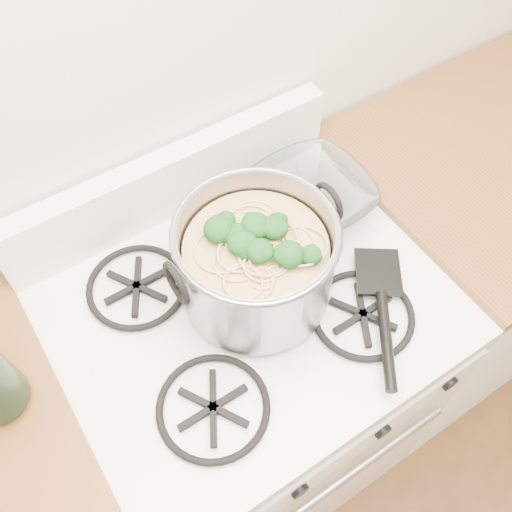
% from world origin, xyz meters
% --- Properties ---
extents(gas_range, '(0.76, 0.66, 0.92)m').
position_xyz_m(gas_range, '(0.00, 1.26, 0.44)').
color(gas_range, white).
rests_on(gas_range, ground).
extents(counter_left, '(0.25, 0.65, 0.92)m').
position_xyz_m(counter_left, '(-0.51, 1.26, 0.46)').
color(counter_left, silver).
rests_on(counter_left, ground).
extents(counter_right, '(1.00, 0.65, 0.92)m').
position_xyz_m(counter_right, '(0.88, 1.26, 0.46)').
color(counter_right, silver).
rests_on(counter_right, ground).
extents(stock_pot, '(0.33, 0.30, 0.20)m').
position_xyz_m(stock_pot, '(0.02, 1.27, 1.02)').
color(stock_pot, gray).
rests_on(stock_pot, gas_range).
extents(spatula, '(0.42, 0.42, 0.02)m').
position_xyz_m(spatula, '(0.25, 1.17, 0.94)').
color(spatula, black).
rests_on(spatula, gas_range).
extents(glass_bowl, '(0.10, 0.10, 0.02)m').
position_xyz_m(glass_bowl, '(0.24, 1.39, 0.94)').
color(glass_bowl, white).
rests_on(glass_bowl, gas_range).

